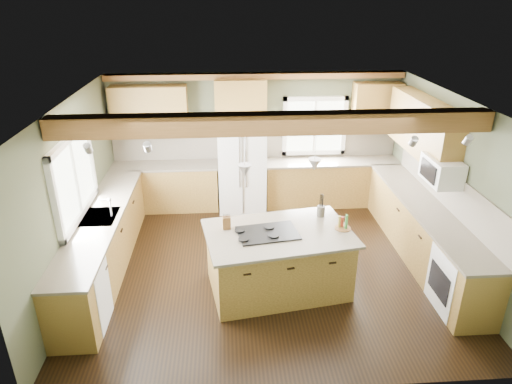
{
  "coord_description": "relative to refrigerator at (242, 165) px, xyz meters",
  "views": [
    {
      "loc": [
        -0.6,
        -6.13,
        4.0
      ],
      "look_at": [
        -0.15,
        0.3,
        1.13
      ],
      "focal_mm": 32.0,
      "sensor_mm": 36.0,
      "label": 1
    }
  ],
  "objects": [
    {
      "name": "upper_cab_back_corner",
      "position": [
        2.6,
        0.21,
        1.05
      ],
      "size": [
        0.9,
        0.35,
        0.9
      ],
      "primitive_type": "cube",
      "color": "brown",
      "rests_on": "wall_back"
    },
    {
      "name": "backsplash_right",
      "position": [
        3.08,
        -2.07,
        0.31
      ],
      "size": [
        0.03,
        3.7,
        0.58
      ],
      "primitive_type": "cube",
      "color": "brown",
      "rests_on": "wall_right"
    },
    {
      "name": "base_cab_back_left",
      "position": [
        -1.49,
        0.08,
        -0.46
      ],
      "size": [
        2.02,
        0.6,
        0.88
      ],
      "primitive_type": "cube",
      "color": "brown",
      "rests_on": "floor"
    },
    {
      "name": "base_cab_back_right",
      "position": [
        1.79,
        0.08,
        -0.46
      ],
      "size": [
        2.62,
        0.6,
        0.88
      ],
      "primitive_type": "cube",
      "color": "brown",
      "rests_on": "floor"
    },
    {
      "name": "island_top",
      "position": [
        0.4,
        -2.73,
        0.0
      ],
      "size": [
        2.19,
        1.59,
        0.04
      ],
      "primitive_type": "cube",
      "rotation": [
        0.0,
        0.0,
        0.16
      ],
      "color": "brown",
      "rests_on": "island"
    },
    {
      "name": "microwave",
      "position": [
        2.88,
        -2.17,
        0.65
      ],
      "size": [
        0.4,
        0.7,
        0.38
      ],
      "primitive_type": "cube",
      "color": "white",
      "rests_on": "wall_right"
    },
    {
      "name": "island",
      "position": [
        0.4,
        -2.73,
        -0.46
      ],
      "size": [
        2.05,
        1.44,
        0.88
      ],
      "primitive_type": "cube",
      "rotation": [
        0.0,
        0.0,
        0.16
      ],
      "color": "brown",
      "rests_on": "floor"
    },
    {
      "name": "faucet",
      "position": [
        -2.02,
        -2.07,
        0.15
      ],
      "size": [
        0.02,
        0.02,
        0.28
      ],
      "primitive_type": "cylinder",
      "color": "#B2B2B7",
      "rests_on": "sink"
    },
    {
      "name": "upper_cab_over_fridge",
      "position": [
        -0.0,
        0.21,
        1.25
      ],
      "size": [
        0.96,
        0.35,
        0.7
      ],
      "primitive_type": "cube",
      "color": "brown",
      "rests_on": "wall_back"
    },
    {
      "name": "wall_left",
      "position": [
        -2.5,
        -2.12,
        0.4
      ],
      "size": [
        0.0,
        5.0,
        5.0
      ],
      "primitive_type": "plane",
      "rotation": [
        1.57,
        0.0,
        1.57
      ],
      "color": "#474E37",
      "rests_on": "ground"
    },
    {
      "name": "soffit_trim",
      "position": [
        0.3,
        0.28,
        1.64
      ],
      "size": [
        5.55,
        0.2,
        0.1
      ],
      "primitive_type": "cube",
      "color": "brown",
      "rests_on": "ceiling"
    },
    {
      "name": "backsplash_back",
      "position": [
        0.3,
        0.36,
        0.31
      ],
      "size": [
        5.58,
        0.03,
        0.58
      ],
      "primitive_type": "cube",
      "color": "brown",
      "rests_on": "wall_back"
    },
    {
      "name": "sink",
      "position": [
        -2.2,
        -2.07,
        0.01
      ],
      "size": [
        0.5,
        0.65,
        0.03
      ],
      "primitive_type": "cube",
      "color": "#262628",
      "rests_on": "counter_left"
    },
    {
      "name": "pendant_left",
      "position": [
        -0.06,
        -2.81,
        0.98
      ],
      "size": [
        0.18,
        0.18,
        0.16
      ],
      "primitive_type": "cone",
      "rotation": [
        3.14,
        0.0,
        0.0
      ],
      "color": "#B2B2B7",
      "rests_on": "ceiling"
    },
    {
      "name": "utensil_crock",
      "position": [
        1.08,
        -2.28,
        0.1
      ],
      "size": [
        0.12,
        0.12,
        0.16
      ],
      "primitive_type": "cylinder",
      "rotation": [
        0.0,
        0.0,
        0.04
      ],
      "color": "#463F38",
      "rests_on": "island_top"
    },
    {
      "name": "counter_left",
      "position": [
        -2.2,
        -2.07,
        0.0
      ],
      "size": [
        0.64,
        3.74,
        0.04
      ],
      "primitive_type": "cube",
      "color": "brown",
      "rests_on": "base_cab_left"
    },
    {
      "name": "floor",
      "position": [
        0.3,
        -2.12,
        -0.9
      ],
      "size": [
        5.6,
        5.6,
        0.0
      ],
      "primitive_type": "plane",
      "color": "black",
      "rests_on": "ground"
    },
    {
      "name": "dishwasher",
      "position": [
        -2.19,
        -3.37,
        -0.47
      ],
      "size": [
        0.6,
        0.6,
        0.84
      ],
      "primitive_type": "cube",
      "color": "white",
      "rests_on": "floor"
    },
    {
      "name": "upper_cab_right",
      "position": [
        2.92,
        -1.22,
        1.05
      ],
      "size": [
        0.35,
        2.2,
        0.9
      ],
      "primitive_type": "cube",
      "color": "brown",
      "rests_on": "wall_right"
    },
    {
      "name": "window_back",
      "position": [
        1.45,
        0.36,
        0.65
      ],
      "size": [
        1.1,
        0.04,
        1.0
      ],
      "primitive_type": "cube",
      "color": "white",
      "rests_on": "wall_back"
    },
    {
      "name": "wall_right",
      "position": [
        3.1,
        -2.12,
        0.4
      ],
      "size": [
        0.0,
        5.0,
        5.0
      ],
      "primitive_type": "plane",
      "rotation": [
        1.57,
        0.0,
        -1.57
      ],
      "color": "#474E37",
      "rests_on": "ground"
    },
    {
      "name": "upper_cab_back_left",
      "position": [
        -1.69,
        0.21,
        1.05
      ],
      "size": [
        1.4,
        0.35,
        0.9
      ],
      "primitive_type": "cube",
      "color": "brown",
      "rests_on": "wall_back"
    },
    {
      "name": "window_left",
      "position": [
        -2.48,
        -2.07,
        0.65
      ],
      "size": [
        0.04,
        1.6,
        1.05
      ],
      "primitive_type": "cube",
      "color": "white",
      "rests_on": "wall_left"
    },
    {
      "name": "counter_right",
      "position": [
        2.8,
        -2.07,
        0.0
      ],
      "size": [
        0.64,
        3.74,
        0.04
      ],
      "primitive_type": "cube",
      "color": "brown",
      "rests_on": "base_cab_right"
    },
    {
      "name": "wall_back",
      "position": [
        0.3,
        0.38,
        0.4
      ],
      "size": [
        5.6,
        0.0,
        5.6
      ],
      "primitive_type": "plane",
      "rotation": [
        1.57,
        0.0,
        0.0
      ],
      "color": "#474E37",
      "rests_on": "ground"
    },
    {
      "name": "ceiling_beam",
      "position": [
        0.3,
        -2.73,
        1.57
      ],
      "size": [
        5.55,
        0.26,
        0.26
      ],
      "primitive_type": "cube",
      "color": "brown",
      "rests_on": "ceiling"
    },
    {
      "name": "counter_back_right",
      "position": [
        1.79,
        0.08,
        0.0
      ],
      "size": [
        2.66,
        0.64,
        0.04
      ],
      "primitive_type": "cube",
      "color": "brown",
      "rests_on": "base_cab_back_right"
    },
    {
      "name": "counter_back_left",
      "position": [
        -1.49,
        0.08,
        0.0
      ],
      "size": [
        2.06,
        0.64,
        0.04
      ],
      "primitive_type": "cube",
      "color": "brown",
      "rests_on": "base_cab_back_left"
    },
    {
      "name": "base_cab_left",
      "position": [
        -2.2,
        -2.07,
        -0.46
      ],
      "size": [
        0.6,
        3.7,
        0.88
      ],
      "primitive_type": "cube",
      "color": "brown",
      "rests_on": "floor"
    },
    {
      "name": "oven",
      "position": [
        2.79,
        -3.37,
        -0.47
      ],
      "size": [
        0.6,
        0.72,
        0.84
      ],
      "primitive_type": "cube",
      "color": "white",
      "rests_on": "floor"
    },
    {
      "name": "cooktop",
      "position": [
        0.25,
        -2.76,
        0.03
      ],
      "size": [
        0.89,
        0.67,
        0.02
      ],
      "primitive_type": "cube",
      "rotation": [
        0.0,
        0.0,
        0.16
      ],
      "color": "black",
      "rests_on": "island_top"
    },
    {
      "name": "base_cab_right",
      "position": [
        2.8,
        -2.07,
        -0.46
      ],
      "size": [
        0.6,
        3.7,
        0.88
      ],
      "primitive_type": "cube",
      "color": "brown",
      "rests_on": "floor"
    },
    {
      "name": "refrigerator",
      "position": [
        0.0,
        0.0,
        0.0
      ],
      "size": [
        0.9,
        0.74,
        1.8
      ],
      "primitive_type": "cube",
      "color": "white",
      "rests_on": "floor"
    },
    {
      "name": "pendant_right",
      "position": [
        0.87,
        -2.66,
        0.98
      ],
      "size": [
        0.18,
        0.18,
        0.16
      ],
      "primitive_type": "cone",
      "rotation": [
        3.14,
        0.0,
        0.0
      ],
      "color": "#B2B2B7",
      "rests_on": "ceiling"
    },
    {
      "name": "ceiling",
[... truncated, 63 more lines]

